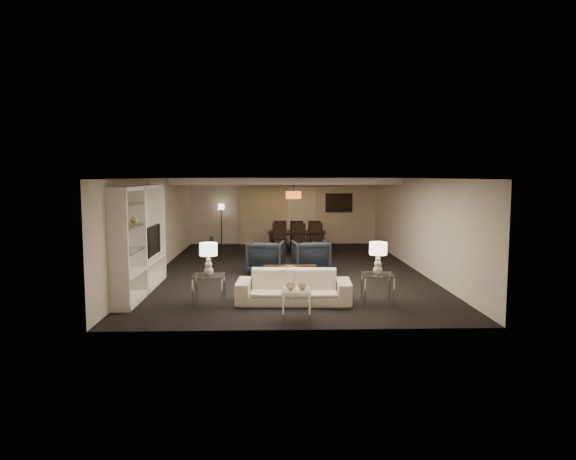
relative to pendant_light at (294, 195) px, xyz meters
The scene contains 35 objects.
floor 4.00m from the pendant_light, 94.90° to the right, with size 11.00×11.00×0.00m, color black.
ceiling 3.56m from the pendant_light, 94.90° to the right, with size 7.00×11.00×0.02m, color silver.
wall_back 2.13m from the pendant_light, 98.53° to the left, with size 7.00×0.02×2.50m, color #C0AF9B.
wall_front 9.03m from the pendant_light, 91.91° to the right, with size 7.00×0.02×2.50m, color #C0AF9B.
wall_left 5.21m from the pendant_light, 137.35° to the right, with size 0.02×11.00×2.50m, color #C0AF9B.
wall_right 4.79m from the pendant_light, 47.56° to the right, with size 0.02×11.00×2.50m, color #C0AF9B.
ceiling_soffit 0.57m from the pendant_light, behind, with size 7.00×4.00×0.20m, color silver.
curtains 2.38m from the pendant_light, 122.01° to the left, with size 1.50×0.12×2.40m, color beige.
door 2.19m from the pendant_light, 78.52° to the left, with size 0.90×0.05×2.10m, color silver.
painting 2.69m from the pendant_light, 47.44° to the left, with size 0.95×0.04×0.65m, color #142D38.
media_unit 7.13m from the pendant_light, 120.62° to the right, with size 0.38×3.40×2.35m, color white, non-canonical shape.
pendant_light is the anchor object (origin of this frame).
sofa 7.37m from the pendant_light, 92.43° to the right, with size 2.29×0.89×0.67m, color beige.
coffee_table 5.85m from the pendant_light, 93.12° to the right, with size 1.25×0.73×0.45m, color #311D0D, non-canonical shape.
armchair_left 4.26m from the pendant_light, 103.11° to the right, with size 0.91×0.93×0.85m, color black.
armchair_right 4.18m from the pendant_light, 85.66° to the right, with size 0.91×0.93×0.85m, color black.
side_table_left 7.64m from the pendant_light, 105.59° to the right, with size 0.63×0.63×0.59m, color white, non-canonical shape.
side_table_right 7.50m from the pendant_light, 79.01° to the right, with size 0.63×0.63×0.59m, color white, non-canonical shape.
table_lamp_left 7.53m from the pendant_light, 105.59° to the right, with size 0.36×0.36×0.65m, color beige, non-canonical shape.
table_lamp_right 7.39m from the pendant_light, 79.01° to the right, with size 0.36×0.36×0.65m, color beige, non-canonical shape.
marble_table 8.46m from the pendant_light, 92.11° to the right, with size 0.52×0.52×0.52m, color white, non-canonical shape.
gold_gourd_a 8.40m from the pendant_light, 92.80° to the right, with size 0.17×0.17×0.17m, color #E2AE77.
gold_gourd_b 8.39m from the pendant_light, 91.42° to the right, with size 0.15×0.15×0.15m, color tan.
television 6.67m from the pendant_light, 122.75° to the right, with size 0.15×1.18×0.68m, color black.
vase_blue 8.13m from the pendant_light, 116.51° to the right, with size 0.15×0.15×0.16m, color #2753AA.
vase_amber 7.50m from the pendant_light, 118.80° to the right, with size 0.17×0.17×0.18m, color #B0943A.
floor_speaker 4.62m from the pendant_light, 122.47° to the right, with size 0.10×0.10×0.96m, color black.
dining_table 1.59m from the pendant_light, 23.85° to the right, with size 1.94×1.08×0.68m, color black.
chair_nl 1.65m from the pendant_light, 124.11° to the right, with size 0.47×0.47×1.01m, color black, non-canonical shape.
chair_nm 1.58m from the pendant_light, 80.10° to the right, with size 0.47×0.47×1.01m, color black, non-canonical shape.
chair_nr 1.74m from the pendant_light, 44.25° to the right, with size 0.47×0.47×1.01m, color black, non-canonical shape.
chair_fl 1.61m from the pendant_light, 128.69° to the left, with size 0.47×0.47×1.01m, color black, non-canonical shape.
chair_fm 1.54m from the pendant_light, 78.34° to the left, with size 0.47×0.47×1.01m, color black, non-canonical shape.
chair_fr 1.70m from the pendant_light, 39.49° to the left, with size 0.47×0.47×1.01m, color black, non-canonical shape.
floor_lamp 3.32m from the pendant_light, 146.89° to the left, with size 0.22×0.22×1.53m, color black, non-canonical shape.
Camera 1 is at (-0.45, -13.83, 2.55)m, focal length 32.00 mm.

